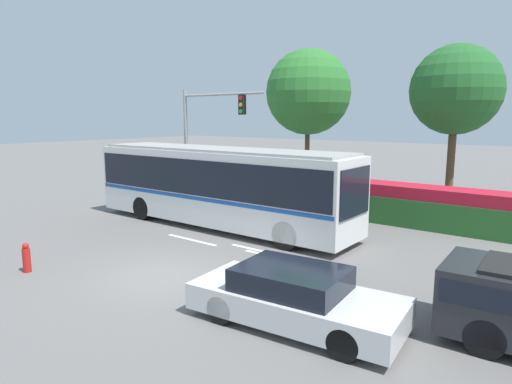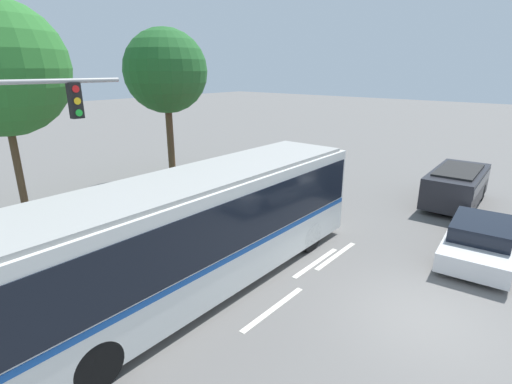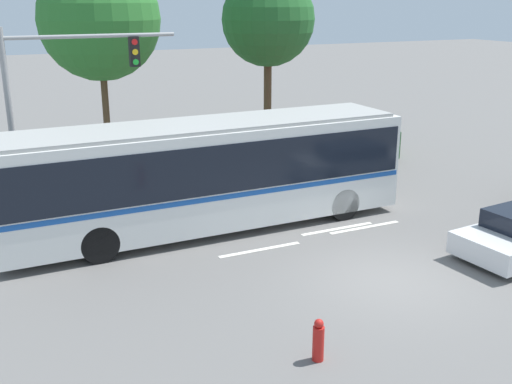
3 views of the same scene
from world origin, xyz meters
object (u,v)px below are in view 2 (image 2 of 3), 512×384
at_px(sedan_foreground, 480,239).
at_px(suv_left_lane, 456,184).
at_px(city_bus, 193,228).
at_px(street_tree_centre, 166,72).

relative_size(sedan_foreground, suv_left_lane, 1.00).
distance_m(city_bus, suv_left_lane, 12.56).
xyz_separation_m(sedan_foreground, suv_left_lane, (4.86, 1.92, 0.35)).
xyz_separation_m(sedan_foreground, street_tree_centre, (-0.71, 14.66, 5.03)).
bearing_deg(city_bus, street_tree_centre, 54.47).
relative_size(city_bus, sedan_foreground, 2.52).
bearing_deg(city_bus, suv_left_lane, -16.80).
xyz_separation_m(city_bus, street_tree_centre, (6.46, 9.22, 3.81)).
bearing_deg(sedan_foreground, city_bus, 137.24).
bearing_deg(sedan_foreground, street_tree_centre, 87.16).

